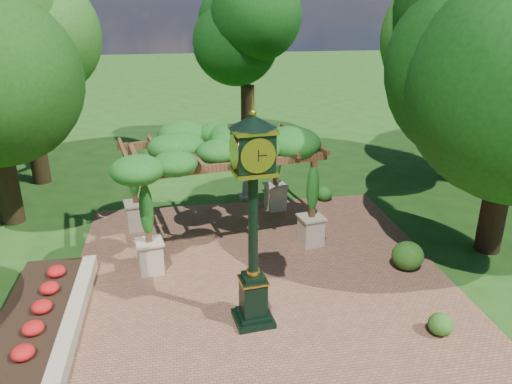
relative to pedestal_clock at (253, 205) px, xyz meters
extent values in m
plane|color=#1E4714|center=(0.50, 0.19, -2.98)|extent=(120.00, 120.00, 0.00)
cube|color=brown|center=(0.50, 1.19, -2.96)|extent=(10.00, 12.00, 0.04)
cube|color=#C6B793|center=(-4.10, 0.69, -2.78)|extent=(0.35, 5.00, 0.40)
cube|color=red|center=(-5.00, 0.69, -2.80)|extent=(1.50, 5.00, 0.36)
cube|color=black|center=(0.00, 0.00, -2.87)|extent=(0.97, 0.97, 0.13)
cube|color=black|center=(0.00, 0.00, -2.29)|extent=(0.60, 0.60, 0.98)
cube|color=gold|center=(0.00, 0.00, -1.85)|extent=(0.68, 0.68, 0.04)
cylinder|color=black|center=(0.00, 0.00, -0.43)|extent=(0.24, 0.24, 2.51)
cube|color=black|center=(0.00, 0.00, 1.21)|extent=(0.85, 0.85, 0.76)
cylinder|color=#F2E9CD|center=(0.04, -0.39, 1.21)|extent=(0.65, 0.11, 0.65)
cone|color=black|center=(0.00, 0.00, 1.81)|extent=(1.09, 1.09, 0.27)
sphere|color=gold|center=(0.00, 0.00, 1.97)|extent=(0.15, 0.15, 0.15)
cube|color=#C6B293|center=(-2.42, 2.69, -2.51)|extent=(0.73, 0.73, 0.87)
cube|color=brown|center=(-2.42, 2.69, -1.13)|extent=(0.18, 0.18, 1.79)
cube|color=#C6B293|center=(2.33, 3.57, -2.51)|extent=(0.73, 0.73, 0.87)
cube|color=brown|center=(2.33, 3.57, -1.13)|extent=(0.18, 0.18, 1.79)
cube|color=#C6B293|center=(-2.95, 5.55, -2.51)|extent=(0.73, 0.73, 0.87)
cube|color=brown|center=(-2.95, 5.55, -1.13)|extent=(0.18, 0.18, 1.79)
cube|color=#C6B293|center=(1.81, 6.42, -2.51)|extent=(0.73, 0.73, 0.87)
cube|color=brown|center=(1.81, 6.42, -1.13)|extent=(0.18, 0.18, 1.79)
cube|color=brown|center=(-0.04, 3.13, -0.16)|extent=(5.54, 1.15, 0.21)
cube|color=brown|center=(-0.57, 5.98, -0.16)|extent=(5.54, 1.15, 0.21)
ellipsoid|color=#1A5418|center=(-0.31, 4.56, 0.11)|extent=(6.15, 4.44, 0.97)
cube|color=#999990|center=(0.94, 7.75, -2.93)|extent=(0.56, 0.56, 0.10)
cylinder|color=#999990|center=(0.94, 7.75, -2.50)|extent=(0.29, 0.29, 0.87)
cylinder|color=#999990|center=(0.94, 7.75, -2.04)|extent=(0.53, 0.53, 0.05)
ellipsoid|color=#2B5D1A|center=(4.05, -1.14, -2.69)|extent=(0.58, 0.58, 0.50)
ellipsoid|color=#245016|center=(4.59, 1.72, -2.55)|extent=(1.16, 1.16, 0.78)
ellipsoid|color=#21621C|center=(3.75, 6.92, -2.67)|extent=(0.68, 0.68, 0.55)
cylinder|color=#372716|center=(-7.13, 6.87, -1.29)|extent=(0.72, 0.72, 3.37)
cylinder|color=#302312|center=(-7.09, 10.77, -1.40)|extent=(0.70, 0.70, 3.15)
ellipsoid|color=#265618|center=(-7.09, 10.77, 2.66)|extent=(4.49, 4.49, 4.98)
cylinder|color=#332114|center=(2.06, 14.89, -1.46)|extent=(0.68, 0.68, 3.04)
ellipsoid|color=#0E380E|center=(2.06, 14.89, 2.45)|extent=(3.77, 3.77, 4.79)
cylinder|color=black|center=(10.29, 7.96, -0.98)|extent=(0.82, 0.82, 4.00)
cylinder|color=#331D14|center=(7.49, 2.42, -1.40)|extent=(0.73, 0.73, 3.17)
camera|label=1|loc=(-1.50, -9.63, 4.11)|focal=35.00mm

